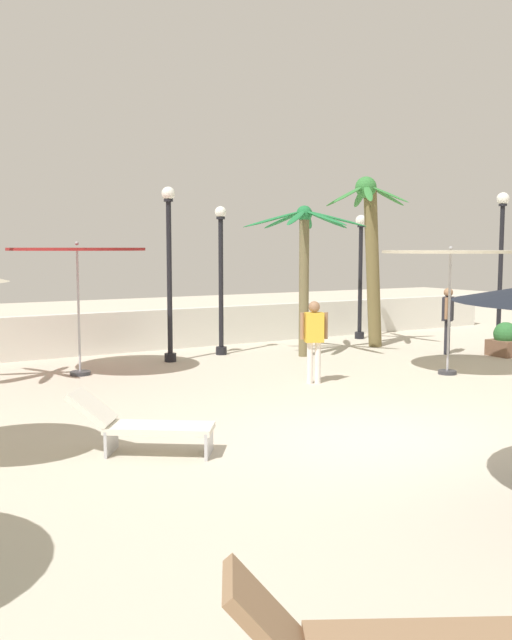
% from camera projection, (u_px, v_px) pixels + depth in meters
% --- Properties ---
extents(ground_plane, '(56.00, 56.00, 0.00)m').
position_uv_depth(ground_plane, '(380.00, 441.00, 9.71)').
color(ground_plane, beige).
extents(boundary_wall, '(25.20, 0.30, 1.06)m').
position_uv_depth(boundary_wall, '(132.00, 331.00, 18.04)').
color(boundary_wall, silver).
rests_on(boundary_wall, ground_plane).
extents(patio_umbrella_0, '(2.83, 2.83, 2.83)m').
position_uv_depth(patio_umbrella_0, '(77.00, 254.00, 14.49)').
color(patio_umbrella_0, '#333338').
rests_on(patio_umbrella_0, ground_plane).
extents(patio_umbrella_1, '(2.87, 2.87, 2.73)m').
position_uv_depth(patio_umbrella_1, '(451.00, 255.00, 14.59)').
color(patio_umbrella_1, '#333338').
rests_on(patio_umbrella_1, ground_plane).
extents(palm_tree_0, '(3.06, 3.06, 3.73)m').
position_uv_depth(palm_tree_0, '(304.00, 252.00, 17.05)').
color(palm_tree_0, brown).
rests_on(palm_tree_0, ground_plane).
extents(palm_tree_2, '(2.54, 2.45, 4.59)m').
position_uv_depth(palm_tree_2, '(370.00, 242.00, 18.64)').
color(palm_tree_2, brown).
rests_on(palm_tree_2, ground_plane).
extents(lamp_post_0, '(0.33, 0.33, 3.66)m').
position_uv_depth(lamp_post_0, '(360.00, 268.00, 20.47)').
color(lamp_post_0, black).
rests_on(lamp_post_0, ground_plane).
extents(lamp_post_1, '(0.30, 0.30, 3.73)m').
position_uv_depth(lamp_post_1, '(221.00, 275.00, 17.38)').
color(lamp_post_1, black).
rests_on(lamp_post_1, ground_plane).
extents(lamp_post_2, '(0.33, 0.33, 4.17)m').
position_uv_depth(lamp_post_2, '(501.00, 259.00, 18.59)').
color(lamp_post_2, black).
rests_on(lamp_post_2, ground_plane).
extents(lamp_post_3, '(0.32, 0.32, 4.11)m').
position_uv_depth(lamp_post_3, '(169.00, 265.00, 16.26)').
color(lamp_post_3, black).
rests_on(lamp_post_3, ground_plane).
extents(lounge_chair_2, '(1.86, 1.53, 0.84)m').
position_uv_depth(lounge_chair_2, '(141.00, 424.00, 9.08)').
color(lounge_chair_2, '#B7B7BC').
rests_on(lounge_chair_2, ground_plane).
extents(guest_2, '(0.52, 0.36, 1.65)m').
position_uv_depth(guest_2, '(314.00, 334.00, 13.75)').
color(guest_2, silver).
rests_on(guest_2, ground_plane).
extents(guest_3, '(0.48, 0.40, 1.69)m').
position_uv_depth(guest_3, '(448.00, 314.00, 17.58)').
color(guest_3, '#26262D').
rests_on(guest_3, ground_plane).
extents(planter, '(0.70, 0.70, 0.85)m').
position_uv_depth(planter, '(505.00, 341.00, 17.36)').
color(planter, brown).
rests_on(planter, ground_plane).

